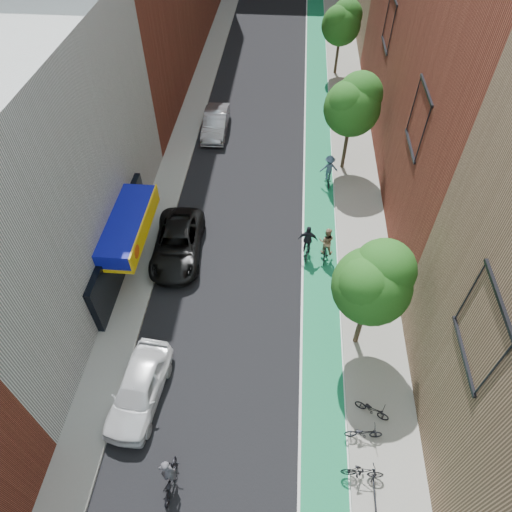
% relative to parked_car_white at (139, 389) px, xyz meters
% --- Properties ---
extents(bike_lane, '(2.00, 68.00, 0.01)m').
position_rel_parked_car_white_xyz_m(bike_lane, '(8.04, 19.64, -0.80)').
color(bike_lane, '#147244').
rests_on(bike_lane, ground).
extents(sidewalk_left, '(2.00, 68.00, 0.15)m').
position_rel_parked_car_white_xyz_m(sidewalk_left, '(-1.96, 19.64, -0.73)').
color(sidewalk_left, gray).
rests_on(sidewalk_left, ground).
extents(sidewalk_right, '(3.00, 68.00, 0.15)m').
position_rel_parked_car_white_xyz_m(sidewalk_right, '(10.54, 19.64, -0.73)').
color(sidewalk_right, gray).
rests_on(sidewalk_right, ground).
extents(building_left_white, '(8.00, 20.00, 12.00)m').
position_rel_parked_car_white_xyz_m(building_left_white, '(-6.96, 7.64, 5.19)').
color(building_left_white, silver).
rests_on(building_left_white, ground).
extents(tree_near, '(3.40, 3.36, 6.42)m').
position_rel_parked_car_white_xyz_m(tree_near, '(9.69, 3.66, 3.85)').
color(tree_near, '#332619').
rests_on(tree_near, ground).
extents(tree_mid, '(3.55, 3.53, 6.74)m').
position_rel_parked_car_white_xyz_m(tree_mid, '(9.69, 17.66, 4.08)').
color(tree_mid, '#332619').
rests_on(tree_mid, ground).
extents(tree_far, '(3.30, 3.25, 6.21)m').
position_rel_parked_car_white_xyz_m(tree_far, '(9.69, 31.66, 3.69)').
color(tree_far, '#332619').
rests_on(tree_far, ground).
extents(parked_car_white, '(2.34, 4.89, 1.61)m').
position_rel_parked_car_white_xyz_m(parked_car_white, '(0.00, 0.00, 0.00)').
color(parked_car_white, silver).
rests_on(parked_car_white, ground).
extents(parked_car_black, '(2.94, 5.80, 1.57)m').
position_rel_parked_car_white_xyz_m(parked_car_black, '(-0.05, 8.78, -0.02)').
color(parked_car_black, black).
rests_on(parked_car_black, ground).
extents(parked_car_silver, '(1.76, 4.84, 1.59)m').
position_rel_parked_car_white_xyz_m(parked_car_silver, '(0.32, 21.46, -0.01)').
color(parked_car_silver, '#93959B').
rests_on(parked_car_silver, ground).
extents(cyclist_lead, '(0.67, 1.89, 2.10)m').
position_rel_parked_car_white_xyz_m(cyclist_lead, '(2.05, -3.42, -0.11)').
color(cyclist_lead, black).
rests_on(cyclist_lead, ground).
extents(cyclist_lane_near, '(0.94, 1.67, 2.12)m').
position_rel_parked_car_white_xyz_m(cyclist_lane_near, '(8.26, 9.20, 0.12)').
color(cyclist_lane_near, black).
rests_on(cyclist_lane_near, ground).
extents(cyclist_lane_mid, '(1.10, 1.55, 2.18)m').
position_rel_parked_car_white_xyz_m(cyclist_lane_mid, '(7.24, 9.22, 0.09)').
color(cyclist_lane_mid, black).
rests_on(cyclist_lane_mid, ground).
extents(cyclist_lane_far, '(1.22, 1.53, 2.13)m').
position_rel_parked_car_white_xyz_m(cyclist_lane_far, '(8.59, 15.91, 0.20)').
color(cyclist_lane_far, black).
rests_on(cyclist_lane_far, ground).
extents(parked_bike_near, '(1.59, 0.63, 0.82)m').
position_rel_parked_car_white_xyz_m(parked_bike_near, '(9.62, -1.01, -0.25)').
color(parked_bike_near, black).
rests_on(parked_bike_near, sidewalk_right).
extents(parked_bike_mid, '(1.68, 0.50, 1.00)m').
position_rel_parked_car_white_xyz_m(parked_bike_mid, '(9.44, -2.59, -0.15)').
color(parked_bike_mid, black).
rests_on(parked_bike_mid, sidewalk_right).
extents(parked_bike_far, '(1.60, 1.12, 0.80)m').
position_rel_parked_car_white_xyz_m(parked_bike_far, '(10.07, 0.03, -0.26)').
color(parked_bike_far, black).
rests_on(parked_bike_far, sidewalk_right).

